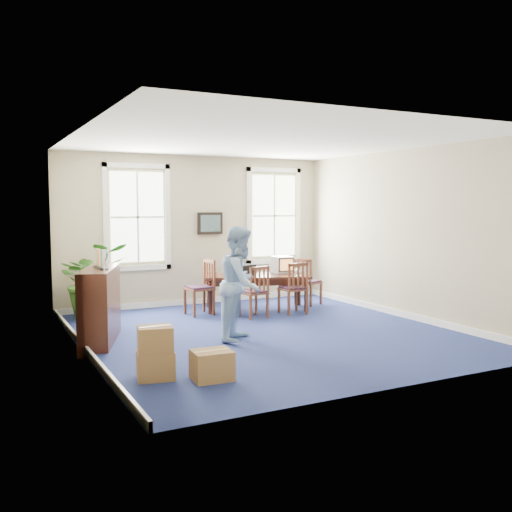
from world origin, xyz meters
name	(u,v)px	position (x,y,z in m)	size (l,w,h in m)	color
floor	(267,333)	(0.00, 0.00, 0.00)	(6.50, 6.50, 0.00)	navy
ceiling	(267,140)	(0.00, 0.00, 3.20)	(6.50, 6.50, 0.00)	white
wall_back	(196,230)	(0.00, 3.25, 1.60)	(6.50, 6.50, 0.00)	tan
wall_front	(399,253)	(0.00, -3.25, 1.60)	(6.50, 6.50, 0.00)	tan
wall_left	(81,244)	(-3.00, 0.00, 1.60)	(6.50, 6.50, 0.00)	tan
wall_right	(406,234)	(3.00, 0.00, 1.60)	(6.50, 6.50, 0.00)	tan
baseboard_back	(198,301)	(0.00, 3.22, 0.06)	(6.00, 0.04, 0.12)	white
baseboard_left	(86,350)	(-2.97, 0.00, 0.06)	(0.04, 6.50, 0.12)	white
baseboard_right	(403,314)	(2.97, 0.00, 0.06)	(0.04, 6.50, 0.12)	white
window_left	(137,217)	(-1.30, 3.23, 1.90)	(1.40, 0.12, 2.20)	white
window_right	(274,216)	(1.90, 3.23, 1.90)	(1.40, 0.12, 2.20)	white
wall_picture	(210,223)	(0.30, 3.20, 1.75)	(0.58, 0.06, 0.48)	black
conference_table	(256,292)	(0.83, 2.02, 0.36)	(2.13, 0.97, 0.73)	#3E1C12
crt_tv	(282,264)	(1.46, 2.06, 0.90)	(0.38, 0.41, 0.35)	#B7B7BC
game_console	(295,271)	(1.75, 2.02, 0.75)	(0.18, 0.23, 0.06)	white
equipment_bag	(245,270)	(0.59, 2.06, 0.83)	(0.42, 0.27, 0.21)	black
chair_near_left	(253,292)	(0.39, 1.29, 0.50)	(0.45, 0.45, 1.00)	brown
chair_near_right	(293,288)	(1.27, 1.29, 0.51)	(0.46, 0.46, 1.03)	brown
chair_end_left	(199,287)	(-0.43, 2.02, 0.54)	(0.48, 0.48, 1.08)	brown
chair_end_right	(308,281)	(2.09, 2.02, 0.51)	(0.45, 0.45, 1.01)	brown
man	(241,283)	(-0.58, -0.20, 0.91)	(0.89, 0.69, 1.81)	#91B6DF
credenza	(100,303)	(-2.62, 0.67, 0.61)	(0.45, 1.56, 1.23)	#3E1C12
brochure_rack	(100,254)	(-2.60, 0.67, 1.39)	(0.13, 0.72, 0.32)	#99999E
potted_plant	(93,280)	(-2.33, 2.66, 0.72)	(1.30, 1.13, 1.44)	#1D4510
cardboard_boxes	(167,348)	(-2.25, -1.53, 0.35)	(1.22, 1.22, 0.70)	#9B7142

